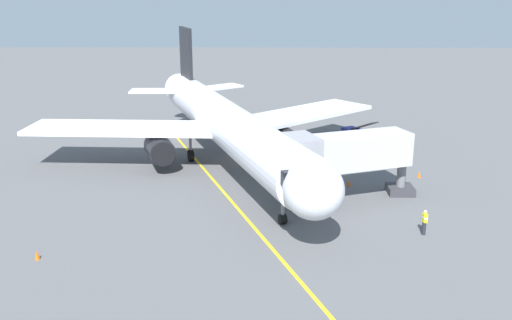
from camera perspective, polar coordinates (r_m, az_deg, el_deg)
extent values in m
plane|color=#565659|center=(52.52, -2.34, -0.06)|extent=(220.00, 220.00, 0.00)
cube|color=yellow|center=(44.82, -3.50, -3.09)|extent=(13.99, 37.64, 0.01)
cylinder|color=silver|center=(49.41, -3.09, 3.77)|extent=(15.26, 33.23, 3.80)
ellipsoid|color=silver|center=(33.02, 5.89, -3.02)|extent=(4.77, 5.00, 3.61)
cone|color=silver|center=(67.03, -7.60, 7.12)|extent=(4.24, 3.99, 3.42)
cube|color=black|center=(34.04, 4.92, -1.40)|extent=(3.58, 2.61, 0.90)
cube|color=silver|center=(55.81, 4.28, 4.64)|extent=(16.13, 15.29, 0.36)
cylinder|color=black|center=(52.68, 2.70, 2.25)|extent=(3.33, 3.98, 2.30)
cylinder|color=black|center=(51.12, 3.44, 1.78)|extent=(2.04, 0.91, 2.10)
cube|color=silver|center=(51.54, -13.41, 3.19)|extent=(17.21, 5.76, 0.36)
cylinder|color=black|center=(49.63, -9.81, 1.10)|extent=(3.33, 3.98, 2.30)
cylinder|color=black|center=(47.97, -9.45, 0.56)|extent=(2.04, 0.91, 2.10)
cube|color=black|center=(63.58, -7.16, 10.08)|extent=(1.99, 4.63, 7.20)
cube|color=silver|center=(64.50, -4.20, 7.39)|extent=(6.52, 5.84, 0.24)
cube|color=silver|center=(63.15, -9.85, 6.98)|extent=(6.48, 2.64, 0.24)
cylinder|color=slate|center=(37.87, 2.77, -4.11)|extent=(0.24, 0.24, 2.77)
cylinder|color=black|center=(38.39, 2.74, -6.05)|extent=(0.66, 0.81, 0.70)
cylinder|color=slate|center=(53.45, -1.29, 2.41)|extent=(0.24, 0.24, 2.77)
cylinder|color=black|center=(53.81, -1.28, 0.98)|extent=(0.80, 1.19, 1.10)
cylinder|color=slate|center=(52.13, -6.73, 1.92)|extent=(0.24, 0.24, 2.77)
cylinder|color=black|center=(52.50, -6.68, 0.46)|extent=(0.80, 1.19, 1.10)
cube|color=#B7B7BC|center=(42.03, 9.76, 0.91)|extent=(9.35, 5.54, 2.50)
cube|color=gray|center=(40.10, 4.12, 0.33)|extent=(3.73, 3.97, 3.00)
cylinder|color=slate|center=(44.89, 14.68, -0.98)|extent=(0.70, 0.70, 3.90)
cube|color=#333338|center=(45.41, 14.52, -2.96)|extent=(2.00, 2.00, 0.60)
cylinder|color=#23232D|center=(38.31, 16.78, -6.69)|extent=(0.26, 0.26, 0.88)
cube|color=#D8EA19|center=(38.03, 16.88, -5.67)|extent=(0.28, 0.40, 0.60)
cube|color=silver|center=(38.03, 16.88, -5.67)|extent=(0.29, 0.43, 0.10)
sphere|color=beige|center=(37.87, 16.93, -5.08)|extent=(0.22, 0.22, 0.22)
cube|color=#2D3899|center=(61.95, 9.87, 2.93)|extent=(2.43, 2.66, 0.60)
cube|color=black|center=(60.57, 10.89, 3.43)|extent=(2.73, 3.67, 1.61)
cylinder|color=black|center=(61.60, 11.01, 2.50)|extent=(0.55, 0.68, 0.64)
cylinder|color=black|center=(60.77, 10.09, 2.35)|extent=(0.55, 0.68, 0.64)
cylinder|color=black|center=(62.69, 10.10, 2.80)|extent=(0.55, 0.68, 0.64)
cylinder|color=black|center=(61.87, 9.19, 2.66)|extent=(0.55, 0.68, 0.64)
cone|color=#F2590F|center=(49.70, 16.34, -1.41)|extent=(0.32, 0.32, 0.55)
cone|color=#F2590F|center=(46.28, 9.47, -2.29)|extent=(0.32, 0.32, 0.55)
cone|color=#F2590F|center=(36.01, -21.47, -9.03)|extent=(0.32, 0.32, 0.55)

